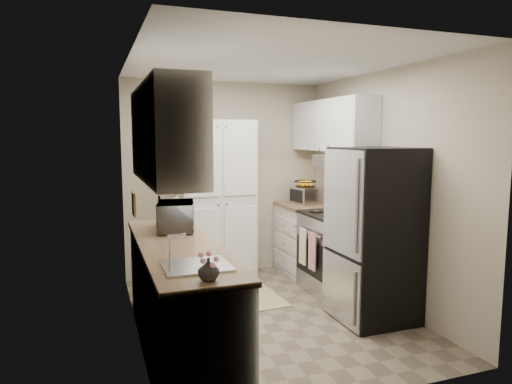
# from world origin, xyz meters

# --- Properties ---
(ground) EXTENTS (3.20, 3.20, 0.00)m
(ground) POSITION_xyz_m (0.00, 0.00, 0.00)
(ground) COLOR #7A6B56
(ground) RESTS_ON ground
(room_shell) EXTENTS (2.64, 3.24, 2.52)m
(room_shell) POSITION_xyz_m (-0.02, -0.01, 1.63)
(room_shell) COLOR #AFA68D
(room_shell) RESTS_ON ground
(pantry_cabinet) EXTENTS (0.90, 0.55, 2.00)m
(pantry_cabinet) POSITION_xyz_m (-0.20, 1.32, 1.00)
(pantry_cabinet) COLOR silver
(pantry_cabinet) RESTS_ON ground
(base_cabinet_left) EXTENTS (0.60, 2.30, 0.88)m
(base_cabinet_left) POSITION_xyz_m (-0.99, -0.43, 0.44)
(base_cabinet_left) COLOR silver
(base_cabinet_left) RESTS_ON ground
(countertop_left) EXTENTS (0.63, 2.33, 0.04)m
(countertop_left) POSITION_xyz_m (-0.99, -0.43, 0.90)
(countertop_left) COLOR #846647
(countertop_left) RESTS_ON base_cabinet_left
(base_cabinet_right) EXTENTS (0.60, 0.80, 0.88)m
(base_cabinet_right) POSITION_xyz_m (0.99, 1.19, 0.44)
(base_cabinet_right) COLOR silver
(base_cabinet_right) RESTS_ON ground
(countertop_right) EXTENTS (0.63, 0.83, 0.04)m
(countertop_right) POSITION_xyz_m (0.99, 1.19, 0.90)
(countertop_right) COLOR #846647
(countertop_right) RESTS_ON base_cabinet_right
(electric_range) EXTENTS (0.71, 0.78, 1.13)m
(electric_range) POSITION_xyz_m (0.97, 0.39, 0.48)
(electric_range) COLOR #B7B7BC
(electric_range) RESTS_ON ground
(refrigerator) EXTENTS (0.70, 0.72, 1.70)m
(refrigerator) POSITION_xyz_m (0.94, -0.41, 0.85)
(refrigerator) COLOR #B7B7BC
(refrigerator) RESTS_ON ground
(microwave) EXTENTS (0.41, 0.54, 0.27)m
(microwave) POSITION_xyz_m (-0.91, 0.11, 1.06)
(microwave) COLOR silver
(microwave) RESTS_ON countertop_left
(wine_bottle) EXTENTS (0.07, 0.07, 0.28)m
(wine_bottle) POSITION_xyz_m (-1.03, 0.38, 1.06)
(wine_bottle) COLOR black
(wine_bottle) RESTS_ON countertop_left
(flower_vase) EXTENTS (0.16, 0.16, 0.14)m
(flower_vase) POSITION_xyz_m (-0.98, -1.46, 0.99)
(flower_vase) COLOR silver
(flower_vase) RESTS_ON countertop_left
(cutting_board) EXTENTS (0.07, 0.21, 0.27)m
(cutting_board) POSITION_xyz_m (-0.81, 0.53, 1.05)
(cutting_board) COLOR #518B3B
(cutting_board) RESTS_ON countertop_left
(toaster_oven) EXTENTS (0.35, 0.42, 0.22)m
(toaster_oven) POSITION_xyz_m (1.01, 1.24, 1.03)
(toaster_oven) COLOR #ABABB0
(toaster_oven) RESTS_ON countertop_right
(fruit_basket) EXTENTS (0.32, 0.32, 0.12)m
(fruit_basket) POSITION_xyz_m (0.99, 1.25, 1.21)
(fruit_basket) COLOR yellow
(fruit_basket) RESTS_ON toaster_oven
(kitchen_mat) EXTENTS (0.59, 0.90, 0.01)m
(kitchen_mat) POSITION_xyz_m (0.02, 0.55, 0.01)
(kitchen_mat) COLOR tan
(kitchen_mat) RESTS_ON ground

